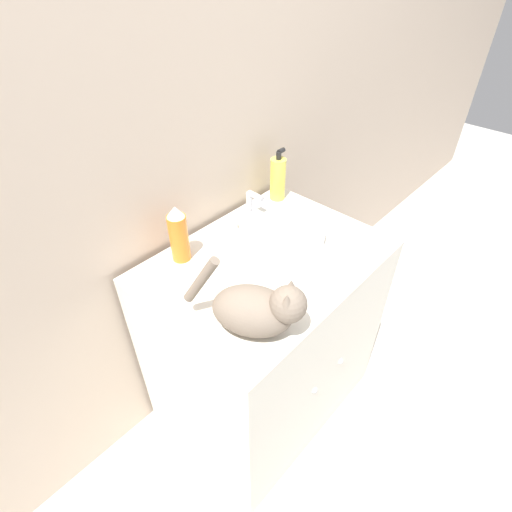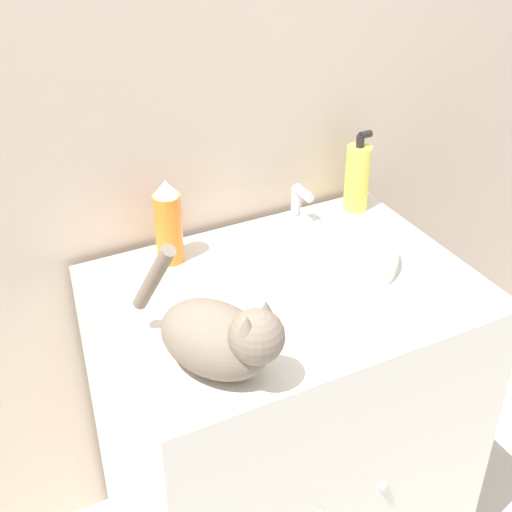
{
  "view_description": "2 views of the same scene",
  "coord_description": "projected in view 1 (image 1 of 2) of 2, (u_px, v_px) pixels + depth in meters",
  "views": [
    {
      "loc": [
        -0.78,
        -0.37,
        1.67
      ],
      "look_at": [
        -0.09,
        0.26,
        0.9
      ],
      "focal_mm": 28.0,
      "sensor_mm": 36.0,
      "label": 1
    },
    {
      "loc": [
        -0.63,
        -0.79,
        1.7
      ],
      "look_at": [
        -0.09,
        0.28,
        0.93
      ],
      "focal_mm": 50.0,
      "sensor_mm": 36.0,
      "label": 2
    }
  ],
  "objects": [
    {
      "name": "ground_plane",
      "position": [
        315.0,
        436.0,
        1.7
      ],
      "size": [
        8.0,
        8.0,
        0.0
      ],
      "primitive_type": "plane",
      "color": "beige"
    },
    {
      "name": "wall_back",
      "position": [
        188.0,
        105.0,
        1.23
      ],
      "size": [
        6.0,
        0.05,
        2.5
      ],
      "color": "#C6B29E",
      "rests_on": "ground_plane"
    },
    {
      "name": "vanity_cabinet",
      "position": [
        265.0,
        338.0,
        1.59
      ],
      "size": [
        0.8,
        0.6,
        0.82
      ],
      "color": "silver",
      "rests_on": "ground_plane"
    },
    {
      "name": "sink_basin",
      "position": [
        283.0,
        231.0,
        1.41
      ],
      "size": [
        0.3,
        0.3,
        0.04
      ],
      "color": "silver",
      "rests_on": "vanity_cabinet"
    },
    {
      "name": "faucet",
      "position": [
        250.0,
        208.0,
        1.48
      ],
      "size": [
        0.2,
        0.08,
        0.12
      ],
      "color": "silver",
      "rests_on": "vanity_cabinet"
    },
    {
      "name": "cat",
      "position": [
        258.0,
        308.0,
        1.05
      ],
      "size": [
        0.23,
        0.33,
        0.23
      ],
      "rotation": [
        0.0,
        0.0,
        -1.09
      ],
      "color": "#7A6B5B",
      "rests_on": "vanity_cabinet"
    },
    {
      "name": "soap_bottle",
      "position": [
        278.0,
        178.0,
        1.57
      ],
      "size": [
        0.06,
        0.06,
        0.21
      ],
      "color": "#EADB4C",
      "rests_on": "vanity_cabinet"
    },
    {
      "name": "spray_bottle",
      "position": [
        179.0,
        234.0,
        1.27
      ],
      "size": [
        0.06,
        0.06,
        0.2
      ],
      "color": "orange",
      "rests_on": "vanity_cabinet"
    }
  ]
}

